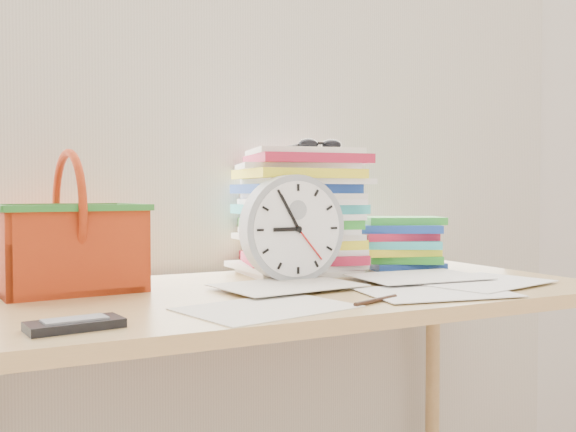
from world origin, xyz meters
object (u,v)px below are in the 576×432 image
calculator (75,325)px  basket (69,222)px  clock (292,228)px  book_stack (400,243)px  desk (292,321)px  paper_stack (301,212)px

calculator → basket: bearing=75.6°
clock → book_stack: size_ratio=1.03×
desk → book_stack: size_ratio=5.64×
desk → paper_stack: paper_stack is taller
book_stack → desk: bearing=-157.9°
book_stack → calculator: size_ratio=1.72×
book_stack → basket: size_ratio=0.83×
basket → calculator: size_ratio=2.08×
book_stack → calculator: (-0.93, -0.42, -0.07)m
desk → calculator: calculator is taller
basket → desk: bearing=-26.4°
desk → paper_stack: (0.14, 0.22, 0.24)m
basket → book_stack: bearing=-5.3°
paper_stack → calculator: (-0.64, -0.46, -0.16)m
paper_stack → basket: bearing=-175.5°
book_stack → paper_stack: bearing=170.4°
desk → paper_stack: bearing=57.8°
book_stack → basket: 0.88m
clock → book_stack: 0.40m
desk → basket: size_ratio=4.68×
calculator → clock: bearing=23.1°
calculator → desk: bearing=18.2°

